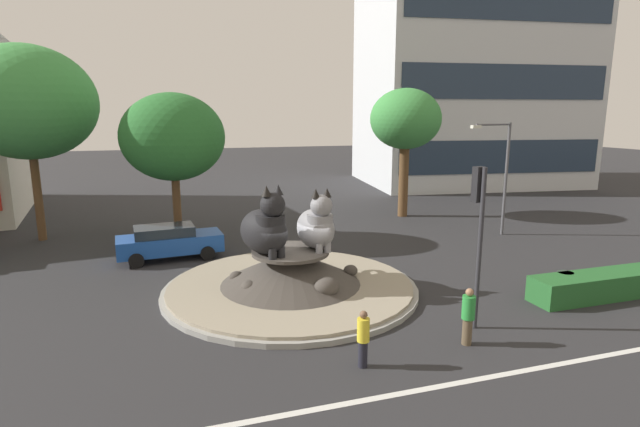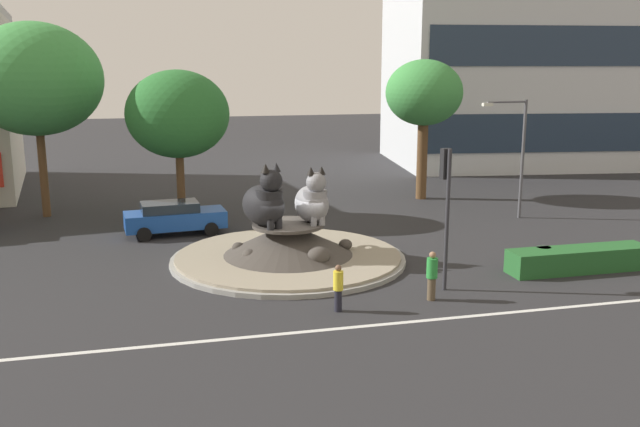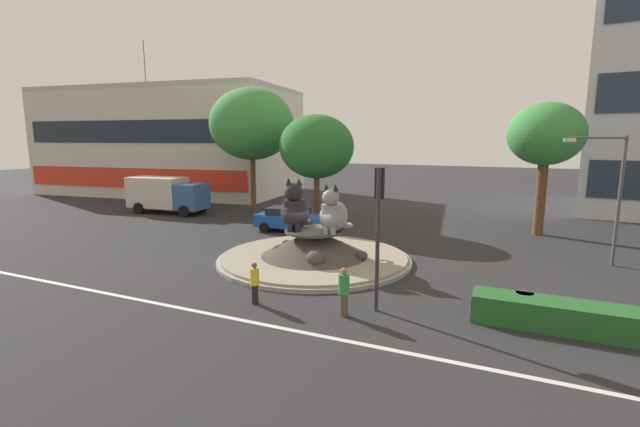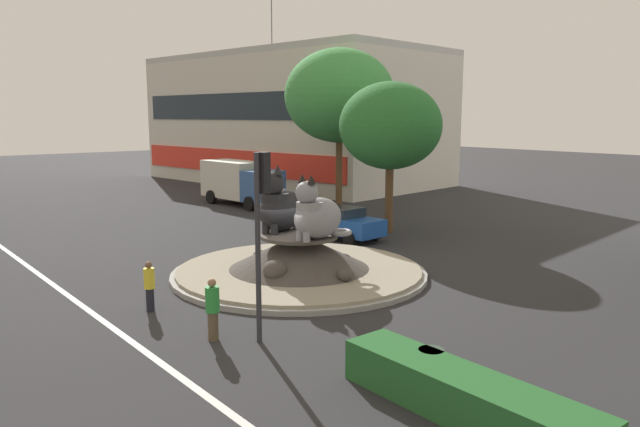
# 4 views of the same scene
# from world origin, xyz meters

# --- Properties ---
(ground_plane) EXTENTS (160.00, 160.00, 0.00)m
(ground_plane) POSITION_xyz_m (0.00, 0.00, 0.00)
(ground_plane) COLOR #28282B
(lane_centreline) EXTENTS (112.00, 0.20, 0.01)m
(lane_centreline) POSITION_xyz_m (0.00, -7.43, 0.00)
(lane_centreline) COLOR silver
(lane_centreline) RESTS_ON ground
(roundabout_island) EXTENTS (9.39, 9.39, 1.55)m
(roundabout_island) POSITION_xyz_m (0.01, -0.01, 0.61)
(roundabout_island) COLOR gray
(roundabout_island) RESTS_ON ground
(cat_statue_black) EXTENTS (2.13, 2.83, 2.54)m
(cat_statue_black) POSITION_xyz_m (-0.93, -0.19, 2.48)
(cat_statue_black) COLOR black
(cat_statue_black) RESTS_ON roundabout_island
(cat_statue_grey) EXTENTS (1.49, 2.40, 2.31)m
(cat_statue_grey) POSITION_xyz_m (1.01, -0.02, 2.40)
(cat_statue_grey) COLOR gray
(cat_statue_grey) RESTS_ON roundabout_island
(traffic_light_mast) EXTENTS (0.36, 0.46, 4.95)m
(traffic_light_mast) POSITION_xyz_m (4.59, -4.72, 3.46)
(traffic_light_mast) COLOR #2D2D33
(traffic_light_mast) RESTS_ON ground
(clipped_hedge_strip) EXTENTS (5.66, 1.20, 0.90)m
(clipped_hedge_strip) POSITION_xyz_m (10.52, -3.97, 0.45)
(clipped_hedge_strip) COLOR #235B28
(clipped_hedge_strip) RESTS_ON ground
(broadleaf_tree_behind_island) EXTENTS (4.41, 4.41, 8.05)m
(broadleaf_tree_behind_island) POSITION_xyz_m (10.18, 11.06, 6.09)
(broadleaf_tree_behind_island) COLOR brown
(broadleaf_tree_behind_island) RESTS_ON ground
(second_tree_near_tower) EXTENTS (5.07, 5.07, 7.51)m
(second_tree_near_tower) POSITION_xyz_m (-3.78, 8.58, 5.33)
(second_tree_near_tower) COLOR brown
(second_tree_near_tower) RESTS_ON ground
(third_tree_left) EXTENTS (6.63, 6.63, 9.84)m
(third_tree_left) POSITION_xyz_m (-10.58, 11.17, 7.01)
(third_tree_left) COLOR brown
(third_tree_left) RESTS_ON ground
(streetlight_arm) EXTENTS (2.58, 0.48, 6.03)m
(streetlight_arm) POSITION_xyz_m (12.78, 4.93, 3.63)
(streetlight_arm) COLOR #4C4C51
(streetlight_arm) RESTS_ON ground
(pedestrian_yellow_shirt) EXTENTS (0.32, 0.32, 1.54)m
(pedestrian_yellow_shirt) POSITION_xyz_m (0.43, -6.00, 0.81)
(pedestrian_yellow_shirt) COLOR black
(pedestrian_yellow_shirt) RESTS_ON ground
(pedestrian_green_shirt) EXTENTS (0.37, 0.37, 1.68)m
(pedestrian_green_shirt) POSITION_xyz_m (3.74, -5.71, 0.88)
(pedestrian_green_shirt) COLOR brown
(pedestrian_green_shirt) RESTS_ON ground
(sedan_on_far_lane) EXTENTS (4.70, 2.29, 1.54)m
(sedan_on_far_lane) POSITION_xyz_m (-4.26, 5.61, 0.82)
(sedan_on_far_lane) COLOR #19479E
(sedan_on_far_lane) RESTS_ON ground
(litter_bin) EXTENTS (0.56, 0.56, 0.90)m
(litter_bin) POSITION_xyz_m (9.27, -3.50, 0.45)
(litter_bin) COLOR #2D4233
(litter_bin) RESTS_ON ground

